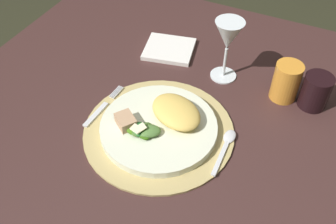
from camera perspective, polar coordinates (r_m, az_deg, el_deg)
name	(u,v)px	position (r m, az deg, el deg)	size (l,w,h in m)	color
dining_table	(165,146)	(1.04, -0.50, -5.04)	(1.11, 1.08, 0.71)	#3C2321
placemat	(159,131)	(0.90, -1.38, -2.82)	(0.35, 0.35, 0.01)	tan
dinner_plate	(159,127)	(0.89, -1.39, -2.30)	(0.27, 0.27, 0.02)	silver
pasta_serving	(176,112)	(0.89, 1.22, 0.05)	(0.13, 0.09, 0.03)	#EABF5A
salad_greens	(142,130)	(0.86, -3.91, -2.68)	(0.09, 0.06, 0.03)	#48682D
bread_piece	(126,121)	(0.88, -6.30, -1.34)	(0.05, 0.04, 0.02)	tan
fork	(102,108)	(0.96, -9.78, 0.62)	(0.02, 0.16, 0.00)	silver
spoon	(226,144)	(0.87, 8.67, -4.69)	(0.03, 0.14, 0.01)	silver
napkin	(169,49)	(1.13, 0.18, 9.33)	(0.14, 0.12, 0.01)	silver
wine_glass	(228,38)	(0.98, 8.92, 10.83)	(0.07, 0.07, 0.17)	silver
amber_tumbler	(286,82)	(0.99, 17.12, 4.33)	(0.07, 0.07, 0.10)	orange
dark_tumbler	(315,91)	(1.00, 21.04, 2.87)	(0.07, 0.07, 0.09)	black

